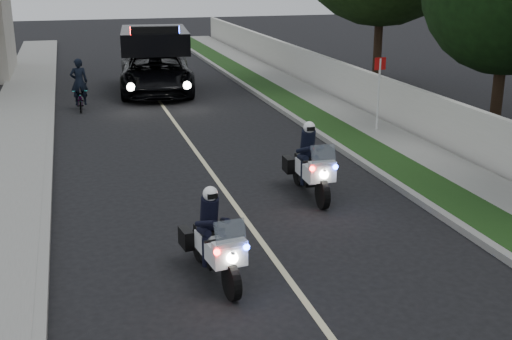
{
  "coord_description": "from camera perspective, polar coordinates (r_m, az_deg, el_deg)",
  "views": [
    {
      "loc": [
        -3.38,
        -8.72,
        5.22
      ],
      "look_at": [
        0.32,
        4.28,
        1.0
      ],
      "focal_mm": 46.33,
      "sensor_mm": 36.0,
      "label": 1
    }
  ],
  "objects": [
    {
      "name": "cyclist",
      "position": [
        25.67,
        -14.85,
        5.02
      ],
      "size": [
        0.65,
        0.46,
        1.73
      ],
      "primitive_type": "imported",
      "rotation": [
        0.0,
        0.0,
        3.21
      ],
      "color": "black",
      "rests_on": "ground"
    },
    {
      "name": "bicycle",
      "position": [
        25.67,
        -14.85,
        5.02
      ],
      "size": [
        0.57,
        1.57,
        0.81
      ],
      "primitive_type": "imported",
      "rotation": [
        0.0,
        0.0,
        -0.02
      ],
      "color": "black",
      "rests_on": "ground"
    },
    {
      "name": "curb_left",
      "position": [
        19.43,
        -17.41,
        1.17
      ],
      "size": [
        0.2,
        60.0,
        0.15
      ],
      "primitive_type": "cube",
      "color": "gray",
      "rests_on": "ground"
    },
    {
      "name": "police_suv",
      "position": [
        28.7,
        -8.55,
        6.66
      ],
      "size": [
        3.57,
        6.6,
        3.08
      ],
      "primitive_type": "imported",
      "rotation": [
        0.0,
        0.0,
        -0.1
      ],
      "color": "black",
      "rests_on": "ground"
    },
    {
      "name": "lane_marking",
      "position": [
        19.73,
        -5.44,
        1.92
      ],
      "size": [
        0.12,
        50.0,
        0.01
      ],
      "primitive_type": "cube",
      "color": "#BFB78C",
      "rests_on": "ground"
    },
    {
      "name": "sidewalk_left",
      "position": [
        19.5,
        -20.63,
        0.91
      ],
      "size": [
        2.0,
        60.0,
        0.16
      ],
      "primitive_type": "cube",
      "color": "gray",
      "rests_on": "ground"
    },
    {
      "name": "police_moto_right",
      "position": [
        15.66,
        4.64,
        -2.2
      ],
      "size": [
        0.79,
        2.1,
        1.77
      ],
      "primitive_type": null,
      "rotation": [
        0.0,
        0.0,
        -0.03
      ],
      "color": "silver",
      "rests_on": "ground"
    },
    {
      "name": "tree_right_c",
      "position": [
        22.76,
        19.8,
        3.04
      ],
      "size": [
        6.66,
        6.66,
        8.81
      ],
      "primitive_type": null,
      "rotation": [
        0.0,
        0.0,
        0.32
      ],
      "color": "black",
      "rests_on": "ground"
    },
    {
      "name": "ground",
      "position": [
        10.71,
        4.73,
        -11.89
      ],
      "size": [
        120.0,
        120.0,
        0.0
      ],
      "primitive_type": "plane",
      "color": "black",
      "rests_on": "ground"
    },
    {
      "name": "sidewalk_right",
      "position": [
        21.6,
        10.68,
        3.26
      ],
      "size": [
        1.4,
        60.0,
        0.16
      ],
      "primitive_type": "cube",
      "color": "gray",
      "rests_on": "ground"
    },
    {
      "name": "tree_right_d",
      "position": [
        29.46,
        10.27,
        6.85
      ],
      "size": [
        9.56,
        9.56,
        12.52
      ],
      "primitive_type": null,
      "rotation": [
        0.0,
        0.0,
        0.33
      ],
      "color": "#1D3812",
      "rests_on": "ground"
    },
    {
      "name": "grass_verge",
      "position": [
        21.07,
        7.51,
        3.06
      ],
      "size": [
        1.2,
        60.0,
        0.16
      ],
      "primitive_type": "cube",
      "color": "#193814",
      "rests_on": "ground"
    },
    {
      "name": "property_wall",
      "position": [
        21.91,
        13.13,
        5.11
      ],
      "size": [
        0.22,
        60.0,
        1.5
      ],
      "primitive_type": "cube",
      "color": "beige",
      "rests_on": "ground"
    },
    {
      "name": "curb_right",
      "position": [
        20.81,
        5.73,
        2.93
      ],
      "size": [
        0.2,
        60.0,
        0.15
      ],
      "primitive_type": "cube",
      "color": "gray",
      "rests_on": "ground"
    },
    {
      "name": "sign_post",
      "position": [
        21.65,
        10.34,
        3.1
      ],
      "size": [
        0.42,
        0.42,
        2.53
      ],
      "primitive_type": null,
      "rotation": [
        0.0,
        0.0,
        0.05
      ],
      "color": "#AF0C1F",
      "rests_on": "ground"
    },
    {
      "name": "police_moto_left",
      "position": [
        11.66,
        -3.59,
        -9.28
      ],
      "size": [
        0.92,
        2.01,
        1.65
      ],
      "primitive_type": null,
      "rotation": [
        0.0,
        0.0,
        0.13
      ],
      "color": "white",
      "rests_on": "ground"
    }
  ]
}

